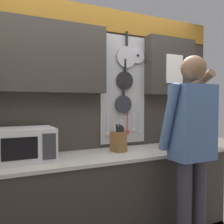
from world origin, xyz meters
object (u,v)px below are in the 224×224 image
at_px(utensil_crock, 176,139).
at_px(microwave, 24,144).
at_px(person, 192,137).
at_px(knife_block, 118,141).

bearing_deg(utensil_crock, microwave, -179.94).
relative_size(microwave, utensil_crock, 1.44).
bearing_deg(person, microwave, 157.04).
distance_m(knife_block, utensil_crock, 0.74).
distance_m(utensil_crock, person, 0.65).
distance_m(knife_block, person, 0.72).
bearing_deg(knife_block, person, -52.73).
bearing_deg(utensil_crock, person, -118.35).
height_order(microwave, utensil_crock, utensil_crock).
distance_m(microwave, person, 1.45).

